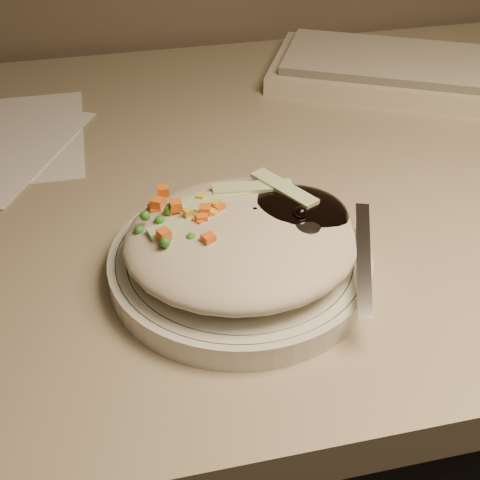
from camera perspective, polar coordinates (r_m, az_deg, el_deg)
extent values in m
cube|color=gray|center=(0.73, 3.70, 5.19)|extent=(1.40, 0.70, 0.04)
cylinder|color=silver|center=(0.56, 0.00, -2.11)|extent=(0.22, 0.22, 0.02)
torus|color=#144723|center=(0.56, 0.00, -1.31)|extent=(0.21, 0.21, 0.00)
torus|color=#144723|center=(0.56, 0.00, -1.31)|extent=(0.19, 0.19, 0.00)
ellipsoid|color=#B9AF96|center=(0.54, 0.12, 0.04)|extent=(0.19, 0.18, 0.04)
ellipsoid|color=black|center=(0.56, 4.28, 1.97)|extent=(0.10, 0.09, 0.03)
ellipsoid|color=orange|center=(0.55, -4.94, 0.80)|extent=(0.08, 0.08, 0.02)
sphere|color=black|center=(0.55, 1.26, 2.26)|extent=(0.01, 0.01, 0.01)
sphere|color=black|center=(0.56, 4.00, 2.99)|extent=(0.01, 0.01, 0.01)
sphere|color=black|center=(0.55, 6.49, 3.20)|extent=(0.01, 0.01, 0.01)
sphere|color=black|center=(0.57, 5.38, 3.36)|extent=(0.01, 0.01, 0.01)
sphere|color=black|center=(0.54, 5.19, 2.26)|extent=(0.01, 0.01, 0.01)
sphere|color=black|center=(0.55, 3.95, 2.55)|extent=(0.01, 0.01, 0.01)
sphere|color=black|center=(0.56, 4.74, 3.29)|extent=(0.01, 0.01, 0.01)
cube|color=orange|center=(0.54, -5.50, 2.95)|extent=(0.01, 0.01, 0.01)
cube|color=orange|center=(0.53, -3.44, 0.92)|extent=(0.01, 0.01, 0.01)
cube|color=orange|center=(0.56, -7.08, 3.14)|extent=(0.01, 0.01, 0.01)
cube|color=orange|center=(0.54, -3.01, 2.54)|extent=(0.01, 0.01, 0.01)
cube|color=orange|center=(0.53, -3.27, 1.84)|extent=(0.01, 0.01, 0.01)
cube|color=orange|center=(0.56, -7.29, 2.68)|extent=(0.01, 0.01, 0.01)
cube|color=orange|center=(0.55, -5.75, 2.63)|extent=(0.01, 0.01, 0.01)
cube|color=orange|center=(0.53, -3.43, 1.53)|extent=(0.01, 0.01, 0.01)
cube|color=orange|center=(0.54, -1.85, 2.74)|extent=(0.01, 0.01, 0.01)
cube|color=orange|center=(0.56, -6.57, 4.19)|extent=(0.01, 0.01, 0.01)
cube|color=orange|center=(0.51, -6.52, 0.47)|extent=(0.01, 0.01, 0.01)
cube|color=orange|center=(0.51, -2.70, 0.06)|extent=(0.01, 0.01, 0.01)
cube|color=orange|center=(0.53, -7.17, 0.56)|extent=(0.01, 0.01, 0.01)
cube|color=orange|center=(0.56, -7.15, 2.45)|extent=(0.01, 0.01, 0.01)
sphere|color=#388C28|center=(0.54, -3.47, 1.98)|extent=(0.01, 0.01, 0.01)
sphere|color=#388C28|center=(0.51, -6.42, -0.18)|extent=(0.01, 0.01, 0.01)
sphere|color=#388C28|center=(0.54, -6.87, 1.65)|extent=(0.01, 0.01, 0.01)
sphere|color=#388C28|center=(0.54, -8.12, 2.06)|extent=(0.01, 0.01, 0.01)
sphere|color=#388C28|center=(0.55, -3.86, 2.20)|extent=(0.01, 0.01, 0.01)
sphere|color=#388C28|center=(0.52, -2.56, 0.03)|extent=(0.01, 0.01, 0.01)
sphere|color=#388C28|center=(0.54, -4.96, 1.23)|extent=(0.01, 0.01, 0.01)
sphere|color=#388C28|center=(0.53, -5.38, -0.12)|extent=(0.01, 0.01, 0.01)
sphere|color=#388C28|center=(0.54, -8.58, 0.82)|extent=(0.01, 0.01, 0.01)
sphere|color=#388C28|center=(0.55, -5.89, 2.75)|extent=(0.01, 0.01, 0.01)
sphere|color=#388C28|center=(0.54, -6.10, 2.52)|extent=(0.01, 0.01, 0.01)
sphere|color=#388C28|center=(0.53, -6.58, 0.58)|extent=(0.01, 0.01, 0.01)
sphere|color=#388C28|center=(0.52, -4.21, 0.16)|extent=(0.01, 0.01, 0.01)
sphere|color=#388C28|center=(0.56, -1.80, 3.35)|extent=(0.01, 0.01, 0.01)
cube|color=yellow|center=(0.55, -4.00, 2.19)|extent=(0.01, 0.01, 0.01)
cube|color=yellow|center=(0.54, -2.32, 2.23)|extent=(0.01, 0.01, 0.01)
cube|color=yellow|center=(0.55, -5.17, 2.20)|extent=(0.01, 0.01, 0.01)
cube|color=yellow|center=(0.54, -4.44, 2.32)|extent=(0.01, 0.01, 0.01)
cube|color=yellow|center=(0.54, -4.91, 1.10)|extent=(0.01, 0.01, 0.01)
cube|color=yellow|center=(0.54, -2.22, 3.03)|extent=(0.01, 0.01, 0.01)
cube|color=yellow|center=(0.56, -3.34, 3.60)|extent=(0.01, 0.01, 0.01)
cube|color=yellow|center=(0.54, -3.91, 1.16)|extent=(0.01, 0.01, 0.01)
cube|color=#B2D18C|center=(0.56, -1.80, 3.69)|extent=(0.07, 0.03, 0.00)
cube|color=#B2D18C|center=(0.57, 1.07, 4.51)|extent=(0.07, 0.02, 0.00)
cube|color=#B2D18C|center=(0.53, -4.32, 1.36)|extent=(0.07, 0.03, 0.00)
cube|color=#B2D18C|center=(0.56, 3.78, 4.44)|extent=(0.05, 0.07, 0.00)
ellipsoid|color=silver|center=(0.54, 5.29, 1.38)|extent=(0.05, 0.06, 0.01)
cube|color=silver|center=(0.53, 10.50, -1.54)|extent=(0.05, 0.11, 0.03)
cube|color=beige|center=(0.93, 18.06, 12.93)|extent=(0.50, 0.36, 0.02)
cube|color=beige|center=(0.92, 18.26, 13.88)|extent=(0.46, 0.33, 0.01)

